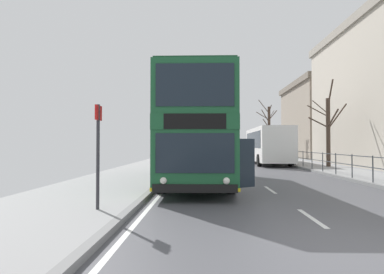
{
  "coord_description": "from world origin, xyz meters",
  "views": [
    {
      "loc": [
        -2.5,
        -5.26,
        1.7
      ],
      "look_at": [
        -2.99,
        9.14,
        2.02
      ],
      "focal_mm": 31.35,
      "sensor_mm": 36.0,
      "label": 1
    }
  ],
  "objects": [
    {
      "name": "background_bus_far_lane",
      "position": [
        3.04,
        23.74,
        1.68
      ],
      "size": [
        2.81,
        9.9,
        3.08
      ],
      "color": "white",
      "rests_on": "ground"
    },
    {
      "name": "double_decker_bus_main",
      "position": [
        -2.77,
        9.57,
        2.25
      ],
      "size": [
        3.32,
        10.81,
        4.29
      ],
      "color": "#19512D",
      "rests_on": "ground"
    },
    {
      "name": "ground",
      "position": [
        -0.72,
        -0.0,
        0.04
      ],
      "size": [
        15.8,
        140.0,
        0.2
      ],
      "color": "#4B4B51"
    },
    {
      "name": "bare_tree_far_01",
      "position": [
        5.77,
        37.23,
        3.57
      ],
      "size": [
        2.47,
        2.19,
        7.32
      ],
      "color": "#423328",
      "rests_on": "ground"
    },
    {
      "name": "background_building_00",
      "position": [
        16.0,
        38.39,
        4.87
      ],
      "size": [
        14.25,
        14.04,
        9.69
      ],
      "color": "gray",
      "rests_on": "ground"
    },
    {
      "name": "bare_tree_far_00",
      "position": [
        6.35,
        18.72,
        2.89
      ],
      "size": [
        2.84,
        2.97,
        5.89
      ],
      "color": "#423328",
      "rests_on": "ground"
    },
    {
      "name": "bus_stop_sign_near",
      "position": [
        -5.04,
        2.75,
        1.7
      ],
      "size": [
        0.08,
        0.44,
        2.53
      ],
      "color": "#2D2D33",
      "rests_on": "ground"
    },
    {
      "name": "pedestrian_railing_far_kerb",
      "position": [
        4.45,
        14.49,
        0.87
      ],
      "size": [
        0.05,
        34.65,
        1.1
      ],
      "color": "#2D3338",
      "rests_on": "ground"
    }
  ]
}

